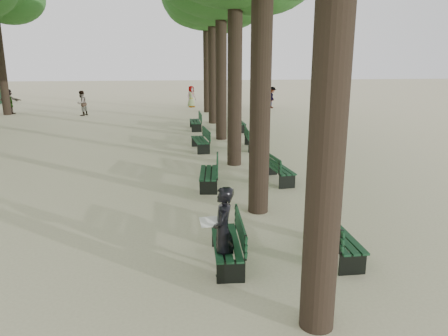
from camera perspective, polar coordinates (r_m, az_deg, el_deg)
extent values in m
plane|color=#C4BD94|center=(8.68, -1.96, -12.91)|extent=(120.00, 120.00, 0.00)
cylinder|color=#33261C|center=(6.01, 13.84, 11.68)|extent=(0.52, 0.52, 7.50)
cylinder|color=#33261C|center=(10.85, 4.86, 13.26)|extent=(0.52, 0.52, 7.50)
cylinder|color=#33261C|center=(15.79, 1.42, 13.77)|extent=(0.52, 0.52, 7.50)
cylinder|color=#33261C|center=(20.76, -0.38, 14.03)|extent=(0.52, 0.52, 7.50)
cylinder|color=#33261C|center=(25.74, -1.48, 14.17)|extent=(0.52, 0.52, 7.50)
cylinder|color=#33261C|center=(30.73, -2.23, 14.27)|extent=(0.52, 0.52, 7.50)
cylinder|color=#33261C|center=(32.75, -27.22, 13.17)|extent=(0.52, 0.52, 8.00)
cube|color=black|center=(8.76, 0.28, -10.98)|extent=(0.56, 1.81, 0.45)
cube|color=black|center=(8.66, 0.28, -9.64)|extent=(0.58, 1.81, 0.04)
cube|color=black|center=(8.58, 2.16, -7.93)|extent=(0.08, 1.80, 0.40)
cube|color=black|center=(13.54, -2.05, -1.54)|extent=(0.68, 1.84, 0.45)
cube|color=black|center=(13.48, -2.06, -0.62)|extent=(0.70, 1.84, 0.04)
cube|color=black|center=(13.41, -0.88, 0.49)|extent=(0.21, 1.80, 0.40)
cube|color=black|center=(18.66, -3.16, 3.00)|extent=(0.73, 1.85, 0.45)
cube|color=black|center=(18.61, -3.17, 3.68)|extent=(0.75, 1.85, 0.04)
cube|color=black|center=(18.61, -2.33, 4.54)|extent=(0.25, 1.79, 0.40)
cube|color=black|center=(23.78, -3.79, 5.56)|extent=(0.57, 1.81, 0.45)
cube|color=black|center=(23.75, -3.80, 6.10)|extent=(0.59, 1.82, 0.04)
cube|color=black|center=(23.73, -3.13, 6.76)|extent=(0.09, 1.80, 0.40)
cube|color=black|center=(9.33, 14.64, -9.82)|extent=(0.57, 1.81, 0.45)
cube|color=black|center=(9.24, 14.73, -8.54)|extent=(0.59, 1.81, 0.04)
cube|color=black|center=(9.04, 13.18, -7.12)|extent=(0.09, 1.80, 0.40)
cube|color=black|center=(14.20, 7.15, -0.87)|extent=(0.76, 1.85, 0.45)
cube|color=black|center=(14.14, 7.18, 0.01)|extent=(0.78, 1.86, 0.04)
cube|color=black|center=(13.98, 6.14, 1.01)|extent=(0.29, 1.79, 0.40)
cube|color=black|center=(19.00, 3.78, 3.21)|extent=(0.61, 1.82, 0.45)
cube|color=black|center=(18.96, 3.79, 3.88)|extent=(0.63, 1.82, 0.04)
cube|color=black|center=(18.88, 2.95, 4.68)|extent=(0.13, 1.80, 0.40)
cube|color=black|center=(23.45, 1.91, 5.45)|extent=(0.60, 1.82, 0.45)
cube|color=black|center=(23.42, 1.92, 6.00)|extent=(0.62, 1.82, 0.04)
cube|color=black|center=(23.33, 1.24, 6.64)|extent=(0.12, 1.80, 0.40)
imported|color=black|center=(8.12, -0.13, -8.26)|extent=(0.47, 0.74, 1.71)
cube|color=white|center=(8.02, -1.93, -7.04)|extent=(0.37, 0.29, 0.12)
imported|color=#262628|center=(30.56, -18.09, 8.05)|extent=(0.64, 0.86, 1.64)
imported|color=#262628|center=(33.33, -26.26, 7.81)|extent=(1.60, 0.67, 1.69)
imported|color=#262628|center=(33.82, -4.29, 9.29)|extent=(0.81, 0.75, 1.61)
imported|color=#262628|center=(32.09, 4.30, 9.00)|extent=(0.83, 0.95, 1.62)
imported|color=#262628|center=(33.33, 6.32, 9.14)|extent=(0.63, 1.07, 1.59)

